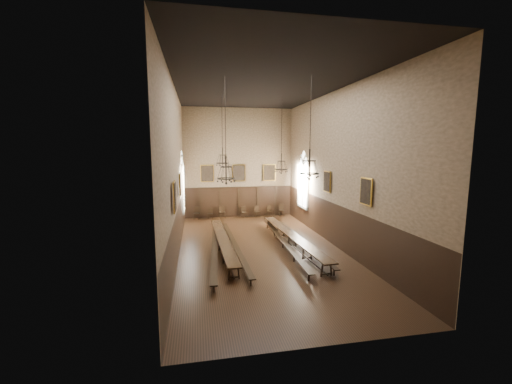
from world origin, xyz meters
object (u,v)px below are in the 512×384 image
object	(u,v)px
bench_right_outer	(303,243)
chair_2	(222,214)
chandelier_front_left	(226,172)
chair_1	(210,216)
chandelier_back_left	(223,158)
bench_left_inner	(235,247)
chair_7	(281,212)
table_left	(223,244)
chandelier_front_right	(309,168)
chair_6	(270,213)
table_right	(292,241)
chair_0	(197,216)
chair_5	(257,214)
bench_right_inner	(283,243)
bench_left_outer	(215,248)
chair_4	(244,214)
chandelier_back_right	(281,165)

from	to	relation	value
bench_right_outer	chair_2	xyz separation A→B (m)	(-3.99, 8.62, 0.05)
bench_right_outer	chandelier_front_left	xyz separation A→B (m)	(-4.62, -1.99, 4.34)
chair_1	chandelier_back_left	distance (m)	7.95
bench_left_inner	chandelier_back_left	xyz separation A→B (m)	(-0.41, 2.38, 4.85)
bench_left_inner	chair_7	bearing A→B (deg)	59.56
table_left	chandelier_front_right	bearing A→B (deg)	-39.75
bench_left_inner	chair_6	distance (m)	9.55
table_right	chair_0	xyz separation A→B (m)	(-5.44, 8.46, -0.07)
chair_0	chair_5	bearing A→B (deg)	13.22
bench_right_inner	chair_7	world-z (taller)	chair_7
chair_1	chair_6	world-z (taller)	chair_6
table_right	chandelier_front_right	xyz separation A→B (m)	(-0.17, -3.04, 4.45)
chandelier_front_left	chandelier_front_right	size ratio (longest dim) A/B	1.05
bench_left_outer	bench_right_inner	distance (m)	3.95
chair_4	chair_6	world-z (taller)	chair_6
chandelier_back_right	bench_right_inner	bearing A→B (deg)	-102.59
chair_1	chair_4	size ratio (longest dim) A/B	0.93
bench_right_outer	chandelier_back_left	bearing A→B (deg)	152.03
chandelier_back_left	chandelier_front_right	distance (m)	6.40
bench_right_inner	chair_4	bearing A→B (deg)	96.63
chandelier_back_right	chandelier_front_left	distance (m)	6.30
table_right	bench_left_outer	size ratio (longest dim) A/B	0.94
chair_7	table_left	bearing A→B (deg)	-120.62
table_left	chandelier_back_left	world-z (taller)	chandelier_back_left
chair_4	chair_5	xyz separation A→B (m)	(1.10, -0.01, -0.00)
bench_right_inner	chandelier_front_right	bearing A→B (deg)	-82.79
chandelier_front_right	chair_5	bearing A→B (deg)	91.34
bench_right_outer	chair_5	distance (m)	8.61
table_right	chair_5	bearing A→B (deg)	93.01
chair_6	chandelier_back_left	bearing A→B (deg)	-143.44
chandelier_back_left	chandelier_back_right	distance (m)	3.90
chair_6	chandelier_back_left	size ratio (longest dim) A/B	0.22
chair_5	chair_6	size ratio (longest dim) A/B	0.98
bench_left_outer	bench_right_inner	xyz separation A→B (m)	(3.94, 0.26, -0.00)
chair_1	chair_0	bearing A→B (deg)	-171.11
bench_right_outer	chandelier_front_left	world-z (taller)	chandelier_front_left
chair_2	chandelier_front_right	world-z (taller)	chandelier_front_right
chair_0	chair_7	size ratio (longest dim) A/B	0.98
bench_left_inner	bench_right_outer	world-z (taller)	bench_left_inner
table_right	chair_6	world-z (taller)	chair_6
chair_2	chair_6	distance (m)	4.04
chair_2	chair_6	world-z (taller)	chair_2
bench_right_inner	chair_5	bearing A→B (deg)	89.21
bench_left_inner	chandelier_front_left	xyz separation A→B (m)	(-0.62, -1.96, 4.33)
chair_6	chair_0	bearing A→B (deg)	162.44
bench_right_inner	chandelier_back_left	xyz separation A→B (m)	(-3.23, 2.23, 4.84)
chair_0	chair_6	xyz separation A→B (m)	(6.12, 0.04, -0.02)
table_left	chair_2	xyz separation A→B (m)	(0.64, 8.35, -0.04)
chair_4	chandelier_back_right	bearing A→B (deg)	-87.58
chair_5	chandelier_front_left	world-z (taller)	chandelier_front_left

